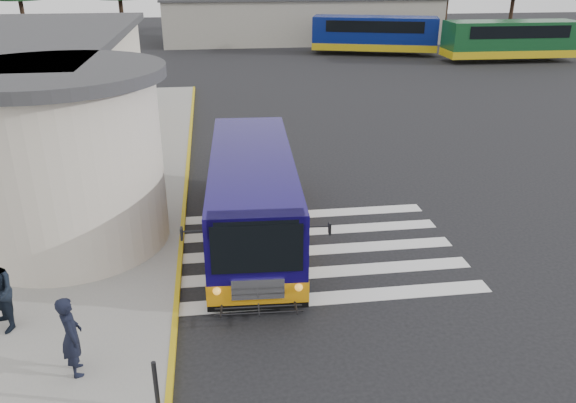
{
  "coord_description": "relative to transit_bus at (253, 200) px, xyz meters",
  "views": [
    {
      "loc": [
        -2.98,
        -14.3,
        7.4
      ],
      "look_at": [
        -1.09,
        -0.5,
        1.39
      ],
      "focal_mm": 35.0,
      "sensor_mm": 36.0,
      "label": 1
    }
  ],
  "objects": [
    {
      "name": "pedestrian_a",
      "position": [
        -3.81,
        -5.5,
        -0.21
      ],
      "size": [
        0.57,
        0.7,
        1.65
      ],
      "primitive_type": "imported",
      "rotation": [
        0.0,
        0.0,
        1.91
      ],
      "color": "black",
      "rests_on": "sidewalk"
    },
    {
      "name": "depot_building",
      "position": [
        7.99,
        41.76,
        0.92
      ],
      "size": [
        26.4,
        8.4,
        4.2
      ],
      "color": "gray",
      "rests_on": "ground"
    },
    {
      "name": "transit_bus",
      "position": [
        0.0,
        0.0,
        0.0
      ],
      "size": [
        3.19,
        8.87,
        2.47
      ],
      "rotation": [
        0.0,
        0.0,
        -0.05
      ],
      "color": "#0F064F",
      "rests_on": "ground"
    },
    {
      "name": "ground",
      "position": [
        1.99,
        -0.24,
        -1.18
      ],
      "size": [
        140.0,
        140.0,
        0.0
      ],
      "primitive_type": "plane",
      "color": "black",
      "rests_on": "ground"
    },
    {
      "name": "crosswalk",
      "position": [
        1.49,
        -1.04,
        -1.18
      ],
      "size": [
        8.0,
        5.35,
        0.01
      ],
      "color": "silver",
      "rests_on": "ground"
    },
    {
      "name": "sidewalk",
      "position": [
        -7.01,
        3.76,
        -1.11
      ],
      "size": [
        10.0,
        34.0,
        0.15
      ],
      "primitive_type": "cube",
      "color": "gray",
      "rests_on": "ground"
    },
    {
      "name": "far_bus_b",
      "position": [
        22.4,
        27.94,
        0.54
      ],
      "size": [
        10.33,
        3.1,
        2.65
      ],
      "rotation": [
        0.0,
        0.0,
        1.55
      ],
      "color": "#11421F",
      "rests_on": "ground"
    },
    {
      "name": "curb_strip",
      "position": [
        -2.06,
        3.76,
        -1.1
      ],
      "size": [
        0.12,
        34.0,
        0.16
      ],
      "primitive_type": "cube",
      "color": "gold",
      "rests_on": "ground"
    },
    {
      "name": "far_bus_a",
      "position": [
        12.87,
        32.94,
        0.54
      ],
      "size": [
        10.66,
        5.76,
        2.65
      ],
      "rotation": [
        0.0,
        0.0,
        1.27
      ],
      "color": "navy",
      "rests_on": "ground"
    },
    {
      "name": "bollard",
      "position": [
        -2.21,
        -6.71,
        -0.52
      ],
      "size": [
        0.08,
        0.08,
        1.01
      ],
      "primitive_type": "cylinder",
      "color": "black",
      "rests_on": "sidewalk"
    }
  ]
}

